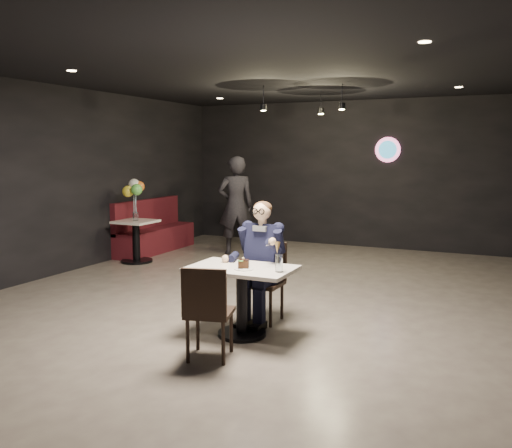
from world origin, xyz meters
The scene contains 17 objects.
floor centered at (0.00, 0.00, 0.00)m, with size 9.00×9.00×0.00m, color gray.
wall_sign centered at (0.80, 4.47, 2.00)m, with size 0.50×0.06×0.50m, color pink, non-canonical shape.
pendant_lights centered at (0.00, 2.00, 2.88)m, with size 1.40×1.20×0.36m, color black.
main_table centered at (0.49, -1.50, 0.38)m, with size 1.10×0.70×0.75m, color white.
chair_far centered at (0.49, -0.95, 0.46)m, with size 0.42×0.46×0.92m, color black.
chair_near centered at (0.49, -2.19, 0.46)m, with size 0.42×0.46×0.92m, color black.
seated_man centered at (0.49, -0.95, 0.72)m, with size 0.60×0.80×1.44m, color black.
dessert_plate centered at (0.57, -1.60, 0.76)m, with size 0.20×0.20×0.01m, color white.
cake_slice centered at (0.55, -1.57, 0.80)m, with size 0.11×0.09×0.08m, color black.
mint_leaf centered at (0.54, -1.63, 0.84)m, with size 0.06×0.04×0.01m, color green.
sundae_glass centered at (0.94, -1.55, 0.84)m, with size 0.08×0.08×0.18m, color silver.
wafer_cone centered at (0.91, -1.54, 0.99)m, with size 0.06×0.06×0.12m, color tan.
booth_bench centered at (-3.25, 2.22, 0.51)m, with size 0.51×2.06×1.03m, color #4B1015.
side_table centered at (-2.95, 1.22, 0.40)m, with size 0.64×0.64×0.80m, color white.
balloon_vase centered at (-2.95, 1.22, 0.83)m, with size 0.10×0.10×0.15m, color silver.
balloon_bunch centered at (-2.95, 1.22, 1.20)m, with size 0.37×0.37×0.60m, color yellow.
passerby centered at (-1.69, 2.66, 0.94)m, with size 0.68×0.45×1.88m, color black.
Camera 1 is at (2.98, -6.53, 1.95)m, focal length 38.00 mm.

